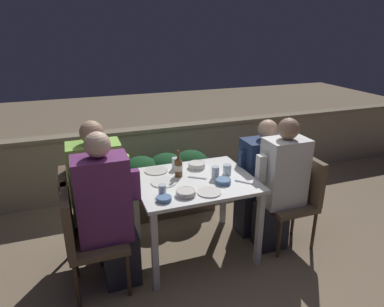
{
  "coord_description": "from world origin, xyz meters",
  "views": [
    {
      "loc": [
        -0.95,
        -2.56,
        2.02
      ],
      "look_at": [
        0.0,
        0.06,
        0.97
      ],
      "focal_mm": 32.0,
      "sensor_mm": 36.0,
      "label": 1
    }
  ],
  "objects_px": {
    "person_purple_stripe": "(108,213)",
    "chair_left_far": "(79,211)",
    "person_navy_jumper": "(261,178)",
    "chair_left_near": "(84,233)",
    "person_white_polo": "(280,185)",
    "chair_right_near": "(297,192)",
    "chair_right_far": "(278,181)",
    "person_green_blouse": "(102,194)",
    "potted_plant": "(274,164)",
    "beer_bottle": "(178,167)"
  },
  "relations": [
    {
      "from": "person_purple_stripe",
      "to": "person_white_polo",
      "type": "distance_m",
      "value": 1.56
    },
    {
      "from": "person_navy_jumper",
      "to": "person_green_blouse",
      "type": "bearing_deg",
      "value": 178.18
    },
    {
      "from": "person_purple_stripe",
      "to": "person_navy_jumper",
      "type": "relative_size",
      "value": 1.11
    },
    {
      "from": "person_purple_stripe",
      "to": "chair_right_far",
      "type": "bearing_deg",
      "value": 9.89
    },
    {
      "from": "person_navy_jumper",
      "to": "chair_left_far",
      "type": "bearing_deg",
      "value": 178.39
    },
    {
      "from": "chair_right_near",
      "to": "person_white_polo",
      "type": "height_order",
      "value": "person_white_polo"
    },
    {
      "from": "chair_left_far",
      "to": "chair_left_near",
      "type": "bearing_deg",
      "value": -87.54
    },
    {
      "from": "chair_left_far",
      "to": "potted_plant",
      "type": "distance_m",
      "value": 2.42
    },
    {
      "from": "person_purple_stripe",
      "to": "chair_right_far",
      "type": "height_order",
      "value": "person_purple_stripe"
    },
    {
      "from": "person_navy_jumper",
      "to": "potted_plant",
      "type": "height_order",
      "value": "person_navy_jumper"
    },
    {
      "from": "chair_left_near",
      "to": "chair_right_near",
      "type": "distance_m",
      "value": 1.95
    },
    {
      "from": "person_purple_stripe",
      "to": "chair_left_far",
      "type": "relative_size",
      "value": 1.5
    },
    {
      "from": "person_green_blouse",
      "to": "person_purple_stripe",
      "type": "bearing_deg",
      "value": -87.57
    },
    {
      "from": "person_green_blouse",
      "to": "potted_plant",
      "type": "bearing_deg",
      "value": 16.33
    },
    {
      "from": "chair_right_far",
      "to": "beer_bottle",
      "type": "bearing_deg",
      "value": -179.26
    },
    {
      "from": "chair_left_near",
      "to": "chair_right_near",
      "type": "relative_size",
      "value": 1.0
    },
    {
      "from": "chair_left_near",
      "to": "person_navy_jumper",
      "type": "relative_size",
      "value": 0.74
    },
    {
      "from": "person_white_polo",
      "to": "beer_bottle",
      "type": "relative_size",
      "value": 5.2
    },
    {
      "from": "person_green_blouse",
      "to": "chair_left_far",
      "type": "bearing_deg",
      "value": -180.0
    },
    {
      "from": "chair_right_near",
      "to": "person_navy_jumper",
      "type": "bearing_deg",
      "value": 128.88
    },
    {
      "from": "chair_left_near",
      "to": "person_green_blouse",
      "type": "relative_size",
      "value": 0.67
    },
    {
      "from": "chair_left_far",
      "to": "chair_right_far",
      "type": "height_order",
      "value": "same"
    },
    {
      "from": "person_white_polo",
      "to": "chair_right_far",
      "type": "distance_m",
      "value": 0.35
    },
    {
      "from": "potted_plant",
      "to": "chair_left_far",
      "type": "bearing_deg",
      "value": -164.99
    },
    {
      "from": "chair_right_far",
      "to": "person_navy_jumper",
      "type": "xyz_separation_m",
      "value": [
        -0.2,
        0.0,
        0.06
      ]
    },
    {
      "from": "person_white_polo",
      "to": "potted_plant",
      "type": "height_order",
      "value": "person_white_polo"
    },
    {
      "from": "person_navy_jumper",
      "to": "potted_plant",
      "type": "xyz_separation_m",
      "value": [
        0.59,
        0.67,
        -0.2
      ]
    },
    {
      "from": "chair_left_near",
      "to": "chair_right_far",
      "type": "xyz_separation_m",
      "value": [
        1.93,
        0.3,
        0.0
      ]
    },
    {
      "from": "chair_left_near",
      "to": "chair_right_far",
      "type": "height_order",
      "value": "same"
    },
    {
      "from": "chair_right_near",
      "to": "person_green_blouse",
      "type": "bearing_deg",
      "value": 169.33
    },
    {
      "from": "person_navy_jumper",
      "to": "chair_left_near",
      "type": "bearing_deg",
      "value": -170.09
    },
    {
      "from": "person_purple_stripe",
      "to": "chair_left_near",
      "type": "bearing_deg",
      "value": 180.0
    },
    {
      "from": "person_purple_stripe",
      "to": "chair_right_near",
      "type": "height_order",
      "value": "person_purple_stripe"
    },
    {
      "from": "chair_right_near",
      "to": "potted_plant",
      "type": "bearing_deg",
      "value": 69.23
    },
    {
      "from": "person_purple_stripe",
      "to": "person_white_polo",
      "type": "xyz_separation_m",
      "value": [
        1.56,
        0.02,
        -0.02
      ]
    },
    {
      "from": "chair_left_near",
      "to": "person_green_blouse",
      "type": "bearing_deg",
      "value": 62.39
    },
    {
      "from": "chair_left_near",
      "to": "person_purple_stripe",
      "type": "distance_m",
      "value": 0.24
    },
    {
      "from": "chair_right_far",
      "to": "person_navy_jumper",
      "type": "height_order",
      "value": "person_navy_jumper"
    },
    {
      "from": "chair_left_far",
      "to": "chair_right_far",
      "type": "bearing_deg",
      "value": -1.45
    },
    {
      "from": "chair_left_far",
      "to": "beer_bottle",
      "type": "distance_m",
      "value": 0.93
    },
    {
      "from": "person_green_blouse",
      "to": "person_navy_jumper",
      "type": "xyz_separation_m",
      "value": [
        1.54,
        -0.05,
        -0.07
      ]
    },
    {
      "from": "person_purple_stripe",
      "to": "person_green_blouse",
      "type": "bearing_deg",
      "value": 92.43
    },
    {
      "from": "potted_plant",
      "to": "person_green_blouse",
      "type": "bearing_deg",
      "value": -163.67
    },
    {
      "from": "person_white_polo",
      "to": "chair_left_near",
      "type": "bearing_deg",
      "value": -179.45
    },
    {
      "from": "chair_left_near",
      "to": "potted_plant",
      "type": "bearing_deg",
      "value": 22.83
    },
    {
      "from": "person_white_polo",
      "to": "chair_right_far",
      "type": "bearing_deg",
      "value": 58.76
    },
    {
      "from": "person_purple_stripe",
      "to": "person_navy_jumper",
      "type": "bearing_deg",
      "value": 11.17
    },
    {
      "from": "person_green_blouse",
      "to": "potted_plant",
      "type": "height_order",
      "value": "person_green_blouse"
    },
    {
      "from": "person_green_blouse",
      "to": "potted_plant",
      "type": "distance_m",
      "value": 2.24
    },
    {
      "from": "chair_left_near",
      "to": "chair_left_far",
      "type": "xyz_separation_m",
      "value": [
        -0.02,
        0.35,
        0.0
      ]
    }
  ]
}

